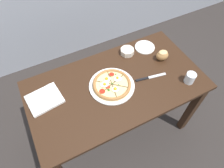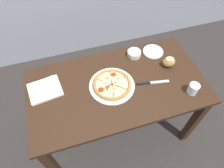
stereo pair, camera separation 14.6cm
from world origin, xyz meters
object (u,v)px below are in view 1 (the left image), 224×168
object	(u,v)px
knife_main	(150,77)
water_glass	(190,78)
bread_piece_near	(162,55)
side_saucer	(145,47)
napkin_folded	(44,99)
pizza	(112,85)
ramekin_bowl	(127,51)
dining_table	(116,93)

from	to	relation	value
knife_main	water_glass	bearing A→B (deg)	-23.91
bread_piece_near	side_saucer	world-z (taller)	bread_piece_near
napkin_folded	pizza	bearing A→B (deg)	-12.91
ramekin_bowl	napkin_folded	xyz separation A→B (m)	(-0.75, -0.14, -0.01)
ramekin_bowl	water_glass	distance (m)	0.54
bread_piece_near	knife_main	xyz separation A→B (m)	(-0.19, -0.12, -0.04)
pizza	knife_main	bearing A→B (deg)	-11.20
napkin_folded	side_saucer	size ratio (longest dim) A/B	1.48
pizza	napkin_folded	bearing A→B (deg)	167.09
dining_table	knife_main	bearing A→B (deg)	-13.32
bread_piece_near	water_glass	distance (m)	0.29
side_saucer	bread_piece_near	bearing A→B (deg)	-74.75
napkin_folded	water_glass	size ratio (longest dim) A/B	2.99
knife_main	water_glass	distance (m)	0.29
knife_main	water_glass	size ratio (longest dim) A/B	2.93
dining_table	bread_piece_near	xyz separation A→B (m)	(0.45, 0.06, 0.16)
ramekin_bowl	napkin_folded	bearing A→B (deg)	-169.44
pizza	ramekin_bowl	size ratio (longest dim) A/B	2.87
ramekin_bowl	water_glass	world-z (taller)	water_glass
ramekin_bowl	side_saucer	distance (m)	0.17
pizza	side_saucer	world-z (taller)	pizza
ramekin_bowl	knife_main	bearing A→B (deg)	-84.13
pizza	water_glass	distance (m)	0.58
pizza	dining_table	bearing A→B (deg)	3.37
dining_table	pizza	distance (m)	0.14
dining_table	knife_main	xyz separation A→B (m)	(0.26, -0.06, 0.12)
water_glass	side_saucer	distance (m)	0.47
knife_main	bread_piece_near	bearing A→B (deg)	43.32
ramekin_bowl	side_saucer	world-z (taller)	ramekin_bowl
bread_piece_near	side_saucer	xyz separation A→B (m)	(-0.05, 0.18, -0.04)
napkin_folded	side_saucer	xyz separation A→B (m)	(0.92, 0.13, -0.01)
ramekin_bowl	bread_piece_near	xyz separation A→B (m)	(0.22, -0.19, 0.02)
water_glass	napkin_folded	bearing A→B (deg)	162.00
pizza	ramekin_bowl	xyz separation A→B (m)	(0.27, 0.25, 0.01)
bread_piece_near	ramekin_bowl	bearing A→B (deg)	139.70
pizza	ramekin_bowl	distance (m)	0.37
dining_table	pizza	size ratio (longest dim) A/B	3.92
dining_table	water_glass	distance (m)	0.57
water_glass	pizza	bearing A→B (deg)	157.73
ramekin_bowl	side_saucer	xyz separation A→B (m)	(0.17, -0.01, -0.02)
knife_main	dining_table	bearing A→B (deg)	176.92
ramekin_bowl	pizza	bearing A→B (deg)	-137.31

